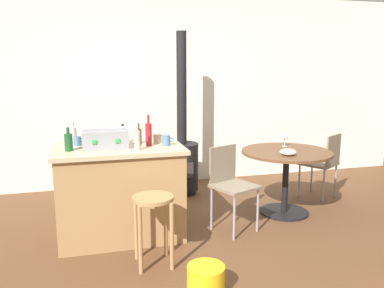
{
  "coord_description": "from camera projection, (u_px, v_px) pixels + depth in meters",
  "views": [
    {
      "loc": [
        -0.98,
        -3.41,
        1.71
      ],
      "look_at": [
        0.09,
        0.56,
        0.9
      ],
      "focal_mm": 37.33,
      "sensor_mm": 36.0,
      "label": 1
    }
  ],
  "objects": [
    {
      "name": "back_wall",
      "position": [
        154.0,
        91.0,
        5.71
      ],
      "size": [
        8.0,
        0.1,
        2.7
      ],
      "primitive_type": "cube",
      "color": "silver",
      "rests_on": "ground_plane"
    },
    {
      "name": "wine_glass",
      "position": [
        285.0,
        138.0,
        4.81
      ],
      "size": [
        0.07,
        0.07,
        0.14
      ],
      "color": "silver",
      "rests_on": "dining_table"
    },
    {
      "name": "cup_2",
      "position": [
        166.0,
        140.0,
        3.96
      ],
      "size": [
        0.11,
        0.08,
        0.11
      ],
      "color": "#4C7099",
      "rests_on": "kitchen_island"
    },
    {
      "name": "dining_table",
      "position": [
        286.0,
        166.0,
        4.61
      ],
      "size": [
        1.03,
        1.03,
        0.75
      ],
      "color": "black",
      "rests_on": "ground_plane"
    },
    {
      "name": "folding_chair_near",
      "position": [
        230.0,
        181.0,
        4.17
      ],
      "size": [
        0.53,
        0.53,
        0.88
      ],
      "color": "#7F705B",
      "rests_on": "ground_plane"
    },
    {
      "name": "toolbox",
      "position": [
        105.0,
        138.0,
        3.83
      ],
      "size": [
        0.43,
        0.24,
        0.2
      ],
      "color": "gray",
      "rests_on": "kitchen_island"
    },
    {
      "name": "cup_3",
      "position": [
        92.0,
        138.0,
        4.09
      ],
      "size": [
        0.11,
        0.08,
        0.1
      ],
      "color": "white",
      "rests_on": "kitchen_island"
    },
    {
      "name": "ground_plane",
      "position": [
        198.0,
        248.0,
        3.81
      ],
      "size": [
        8.8,
        8.8,
        0.0
      ],
      "primitive_type": "plane",
      "color": "brown"
    },
    {
      "name": "bottle_0",
      "position": [
        139.0,
        136.0,
        4.07
      ],
      "size": [
        0.06,
        0.06,
        0.21
      ],
      "color": "#603314",
      "rests_on": "kitchen_island"
    },
    {
      "name": "serving_bowl",
      "position": [
        288.0,
        152.0,
        4.35
      ],
      "size": [
        0.18,
        0.18,
        0.07
      ],
      "primitive_type": "ellipsoid",
      "color": "white",
      "rests_on": "dining_table"
    },
    {
      "name": "cup_1",
      "position": [
        78.0,
        141.0,
        3.97
      ],
      "size": [
        0.11,
        0.08,
        0.09
      ],
      "color": "#4C7099",
      "rests_on": "kitchen_island"
    },
    {
      "name": "bottle_1",
      "position": [
        123.0,
        135.0,
        4.1
      ],
      "size": [
        0.07,
        0.07,
        0.2
      ],
      "color": "black",
      "rests_on": "kitchen_island"
    },
    {
      "name": "bottle_5",
      "position": [
        73.0,
        135.0,
        4.06
      ],
      "size": [
        0.07,
        0.07,
        0.23
      ],
      "color": "#B7B2AD",
      "rests_on": "kitchen_island"
    },
    {
      "name": "wood_stove",
      "position": [
        182.0,
        156.0,
        5.35
      ],
      "size": [
        0.44,
        0.45,
        2.14
      ],
      "color": "black",
      "rests_on": "ground_plane"
    },
    {
      "name": "cup_0",
      "position": [
        157.0,
        138.0,
        4.1
      ],
      "size": [
        0.12,
        0.09,
        0.09
      ],
      "color": "tan",
      "rests_on": "kitchen_island"
    },
    {
      "name": "wooden_stool",
      "position": [
        153.0,
        214.0,
        3.41
      ],
      "size": [
        0.36,
        0.36,
        0.62
      ],
      "color": "#A37A4C",
      "rests_on": "ground_plane"
    },
    {
      "name": "bottle_3",
      "position": [
        137.0,
        140.0,
        3.74
      ],
      "size": [
        0.06,
        0.06,
        0.25
      ],
      "color": "#B7B2AD",
      "rests_on": "kitchen_island"
    },
    {
      "name": "folding_chair_far",
      "position": [
        324.0,
        161.0,
        5.14
      ],
      "size": [
        0.55,
        0.55,
        0.86
      ],
      "color": "#7F705B",
      "rests_on": "ground_plane"
    },
    {
      "name": "bottle_4",
      "position": [
        149.0,
        134.0,
        3.94
      ],
      "size": [
        0.06,
        0.06,
        0.31
      ],
      "color": "maroon",
      "rests_on": "kitchen_island"
    },
    {
      "name": "kitchen_island",
      "position": [
        120.0,
        191.0,
        4.02
      ],
      "size": [
        1.26,
        0.82,
        0.93
      ],
      "color": "#A37A4C",
      "rests_on": "ground_plane"
    },
    {
      "name": "bottle_2",
      "position": [
        69.0,
        142.0,
        3.71
      ],
      "size": [
        0.07,
        0.07,
        0.22
      ],
      "color": "#194C23",
      "rests_on": "kitchen_island"
    },
    {
      "name": "plastic_bucket",
      "position": [
        206.0,
        280.0,
        3.02
      ],
      "size": [
        0.29,
        0.29,
        0.23
      ],
      "primitive_type": "cylinder",
      "color": "yellow",
      "rests_on": "ground_plane"
    }
  ]
}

